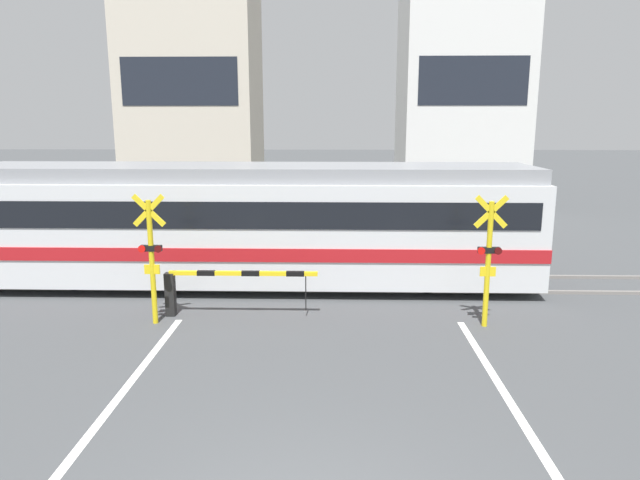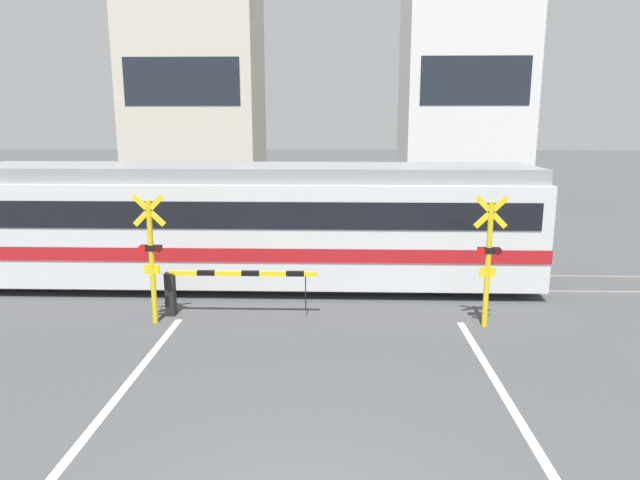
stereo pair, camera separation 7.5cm
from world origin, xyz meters
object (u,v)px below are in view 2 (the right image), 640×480
object	(u,v)px
commuter_train	(253,221)
crossing_barrier_near	(208,284)
crossing_signal_left	(151,253)
crossing_barrier_far	(402,234)
pedestrian	(289,209)
crossing_signal_right	(489,256)

from	to	relation	value
commuter_train	crossing_barrier_near	world-z (taller)	commuter_train
commuter_train	crossing_signal_left	world-z (taller)	commuter_train
crossing_barrier_near	crossing_signal_left	size ratio (longest dim) A/B	1.21
commuter_train	crossing_barrier_far	xyz separation A→B (m)	(4.22, 3.13, -0.94)
commuter_train	pedestrian	size ratio (longest dim) A/B	8.73
crossing_barrier_far	crossing_signal_right	distance (m)	6.31
commuter_train	pedestrian	xyz separation A→B (m)	(0.36, 6.67, -0.72)
crossing_signal_left	crossing_signal_right	size ratio (longest dim) A/B	1.00
crossing_signal_right	crossing_barrier_near	bearing A→B (deg)	175.20
commuter_train	crossing_signal_right	world-z (taller)	commuter_train
crossing_barrier_near	crossing_signal_left	bearing A→B (deg)	-154.71
commuter_train	crossing_barrier_far	distance (m)	5.34
crossing_barrier_far	crossing_signal_left	world-z (taller)	crossing_signal_left
crossing_signal_right	pedestrian	world-z (taller)	crossing_signal_right
crossing_signal_left	crossing_signal_right	xyz separation A→B (m)	(6.93, 0.00, 0.00)
crossing_signal_right	crossing_barrier_far	bearing A→B (deg)	99.62
commuter_train	crossing_barrier_near	size ratio (longest dim) A/B	4.31
crossing_barrier_near	crossing_signal_right	distance (m)	5.96
crossing_barrier_far	crossing_signal_left	distance (m)	8.57
crossing_barrier_far	crossing_signal_right	bearing A→B (deg)	-80.38
crossing_barrier_near	pedestrian	distance (m)	9.28
crossing_barrier_near	crossing_signal_right	xyz separation A→B (m)	(5.88, -0.49, 0.79)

